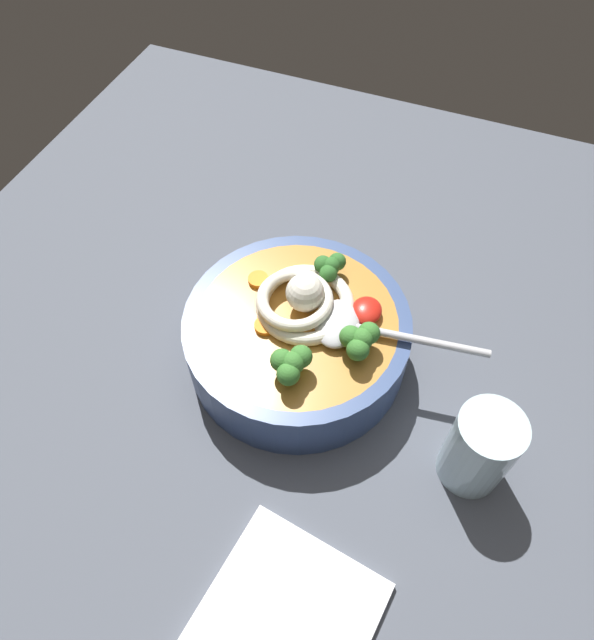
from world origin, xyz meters
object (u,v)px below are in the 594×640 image
noodle_pile (303,301)px  drinking_glass (480,449)px  soup_bowl (297,338)px  folded_napkin (279,633)px  soup_spoon (351,326)px

noodle_pile → drinking_glass: noodle_pile is taller
soup_bowl → noodle_pile: 4.86cm
soup_bowl → drinking_glass: bearing=73.5°
folded_napkin → soup_bowl: bearing=-161.5°
noodle_pile → drinking_glass: size_ratio=1.15×
drinking_glass → folded_napkin: bearing=-30.2°
noodle_pile → drinking_glass: (7.59, 20.25, -3.21)cm
soup_bowl → folded_napkin: (26.02, 8.70, -3.03)cm
noodle_pile → folded_napkin: size_ratio=0.68×
soup_spoon → folded_napkin: 27.87cm
noodle_pile → drinking_glass: bearing=69.4°
soup_bowl → folded_napkin: soup_bowl is taller
soup_bowl → soup_spoon: size_ratio=1.34×
soup_bowl → soup_spoon: (-0.75, 5.46, 4.01)cm
soup_bowl → noodle_pile: size_ratio=2.11×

